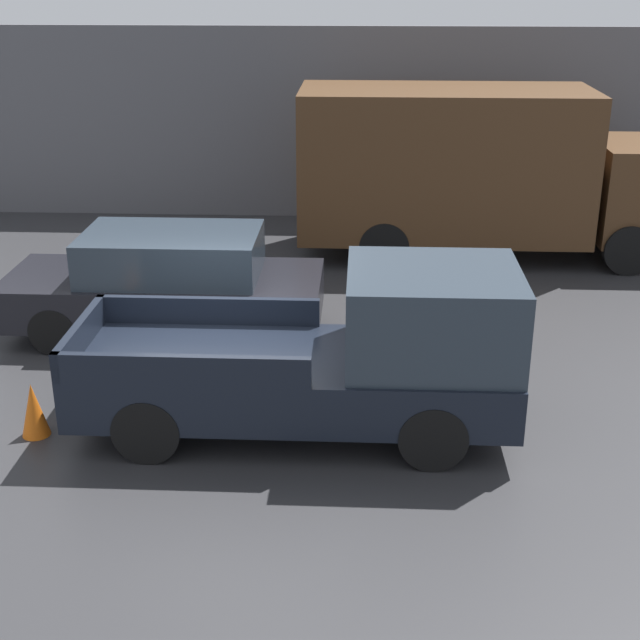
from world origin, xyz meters
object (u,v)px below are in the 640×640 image
(pickup_truck, at_px, (337,357))
(car, at_px, (167,283))
(delivery_truck, at_px, (473,168))
(traffic_cone, at_px, (34,410))
(newspaper_box, at_px, (430,198))

(pickup_truck, distance_m, car, 3.98)
(delivery_truck, xyz_separation_m, traffic_cone, (-6.02, -7.55, -1.37))
(delivery_truck, distance_m, traffic_cone, 9.75)
(newspaper_box, relative_size, traffic_cone, 1.52)
(delivery_truck, distance_m, newspaper_box, 2.75)
(car, distance_m, newspaper_box, 8.05)
(pickup_truck, relative_size, newspaper_box, 5.06)
(pickup_truck, xyz_separation_m, newspaper_box, (1.76, 9.63, -0.45))
(traffic_cone, bearing_deg, newspaper_box, 61.44)
(car, xyz_separation_m, newspaper_box, (4.45, 6.70, -0.30))
(car, bearing_deg, newspaper_box, 56.42)
(delivery_truck, height_order, newspaper_box, delivery_truck)
(newspaper_box, bearing_deg, car, -123.58)
(delivery_truck, relative_size, traffic_cone, 10.49)
(pickup_truck, distance_m, delivery_truck, 7.63)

